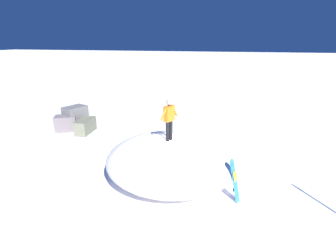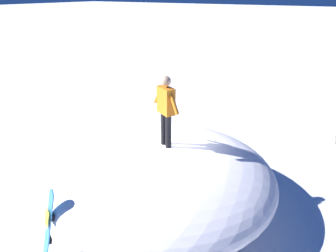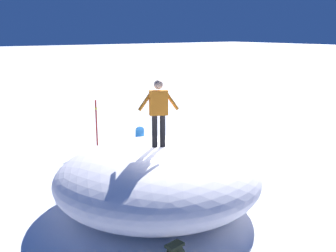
# 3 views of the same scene
# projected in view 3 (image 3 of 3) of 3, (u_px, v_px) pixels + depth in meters

# --- Properties ---
(ground) EXTENTS (240.00, 240.00, 0.00)m
(ground) POSITION_uv_depth(u_px,v_px,m) (172.00, 207.00, 10.63)
(ground) COLOR white
(snow_mound) EXTENTS (7.62, 7.63, 1.69)m
(snow_mound) POSITION_uv_depth(u_px,v_px,m) (158.00, 177.00, 10.42)
(snow_mound) COLOR white
(snow_mound) RESTS_ON ground
(snowboarder_standing) EXTENTS (0.53, 0.95, 1.68)m
(snowboarder_standing) POSITION_uv_depth(u_px,v_px,m) (159.00, 109.00, 9.92)
(snowboarder_standing) COLOR black
(snowboarder_standing) RESTS_ON snow_mound
(snowboard_primary_upright) EXTENTS (0.48, 0.42, 1.60)m
(snowboard_primary_upright) POSITION_uv_depth(u_px,v_px,m) (140.00, 148.00, 13.06)
(snowboard_primary_upright) COLOR #2672BF
(snowboard_primary_upright) RESTS_ON ground
(backpack_far) EXTENTS (0.51, 0.54, 0.48)m
(backpack_far) POSITION_uv_depth(u_px,v_px,m) (74.00, 187.00, 11.37)
(backpack_far) COLOR #4C4C51
(backpack_far) RESTS_ON ground
(trail_marker_pole) EXTENTS (0.10, 0.10, 1.89)m
(trail_marker_pole) POSITION_uv_depth(u_px,v_px,m) (96.00, 122.00, 16.01)
(trail_marker_pole) COLOR #A51E19
(trail_marker_pole) RESTS_ON ground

